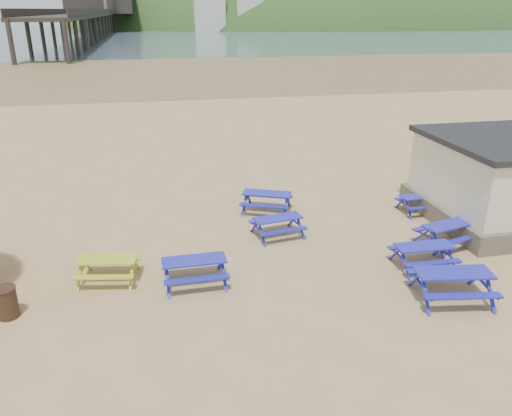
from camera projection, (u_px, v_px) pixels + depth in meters
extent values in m
plane|color=tan|center=(258.00, 254.00, 16.16)|extent=(400.00, 400.00, 0.00)
plane|color=olive|center=(172.00, 69.00, 66.16)|extent=(400.00, 400.00, 0.00)
plane|color=#455663|center=(155.00, 32.00, 170.70)|extent=(400.00, 400.00, 0.00)
cube|color=#2618A1|center=(278.00, 218.00, 17.20)|extent=(1.76, 0.93, 0.05)
cube|color=#2618A1|center=(271.00, 219.00, 17.78)|extent=(1.69, 0.52, 0.05)
cube|color=#2618A1|center=(284.00, 231.00, 16.81)|extent=(1.69, 0.52, 0.05)
cube|color=#2618A1|center=(267.00, 193.00, 19.28)|extent=(1.99, 1.41, 0.05)
cube|color=#2618A1|center=(270.00, 195.00, 19.95)|extent=(1.80, 0.98, 0.05)
cube|color=#2618A1|center=(264.00, 206.00, 18.83)|extent=(1.80, 0.98, 0.05)
cube|color=#2618A1|center=(422.00, 196.00, 19.25)|extent=(1.63, 0.64, 0.05)
cube|color=#2618A1|center=(414.00, 198.00, 19.84)|extent=(1.63, 0.24, 0.05)
cube|color=#2618A1|center=(429.00, 207.00, 18.85)|extent=(1.63, 0.24, 0.05)
cube|color=#2618A1|center=(194.00, 260.00, 14.17)|extent=(1.84, 0.74, 0.05)
cube|color=#2618A1|center=(192.00, 259.00, 14.83)|extent=(1.83, 0.29, 0.05)
cube|color=#2618A1|center=(197.00, 279.00, 13.73)|extent=(1.83, 0.29, 0.05)
cube|color=#2618A1|center=(454.00, 273.00, 13.35)|extent=(2.11, 1.09, 0.06)
cube|color=#2618A1|center=(443.00, 271.00, 14.09)|extent=(2.03, 0.60, 0.06)
cube|color=#2618A1|center=(463.00, 296.00, 12.84)|extent=(2.03, 0.60, 0.06)
cube|color=#2618A1|center=(449.00, 225.00, 16.52)|extent=(1.95, 1.14, 0.05)
cube|color=#2618A1|center=(435.00, 226.00, 17.13)|extent=(1.84, 0.70, 0.05)
cube|color=#2618A1|center=(462.00, 239.00, 16.11)|extent=(1.84, 0.70, 0.05)
cube|color=gold|center=(107.00, 259.00, 14.33)|extent=(1.78, 0.95, 0.05)
cube|color=gold|center=(113.00, 258.00, 14.95)|extent=(1.71, 0.53, 0.05)
cube|color=gold|center=(103.00, 277.00, 13.91)|extent=(1.71, 0.53, 0.05)
cylinder|color=#341F16|center=(7.00, 303.00, 12.71)|extent=(0.54, 0.54, 0.82)
cylinder|color=#341F16|center=(3.00, 289.00, 12.56)|extent=(0.58, 0.58, 0.04)
cube|color=black|center=(99.00, 14.00, 169.61)|extent=(9.00, 220.00, 0.60)
cube|color=black|center=(101.00, 1.00, 178.13)|extent=(22.00, 30.00, 8.00)
ellipsoid|color=#2D4C1E|center=(339.00, 47.00, 246.06)|extent=(264.00, 144.00, 108.00)
cube|color=#2618A1|center=(425.00, 246.00, 15.08)|extent=(1.76, 0.71, 0.05)
cube|color=#2618A1|center=(415.00, 246.00, 15.71)|extent=(1.75, 0.27, 0.05)
cube|color=#2618A1|center=(433.00, 263.00, 14.65)|extent=(1.75, 0.27, 0.05)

